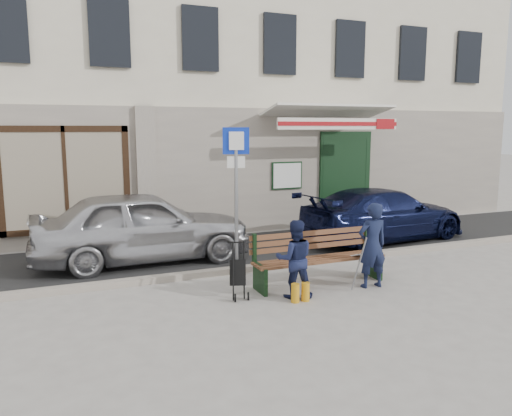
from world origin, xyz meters
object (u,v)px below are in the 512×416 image
woman (295,259)px  stroller (238,274)px  car_silver (143,226)px  car_navy (383,214)px  man (372,245)px  parking_sign (236,175)px  bench (317,259)px

woman → stroller: woman is taller
stroller → car_silver: bearing=129.6°
car_silver → woman: 3.63m
car_silver → car_navy: (5.73, -0.22, -0.10)m
man → stroller: size_ratio=1.63×
car_navy → stroller: car_navy is taller
car_navy → woman: bearing=119.2°
parking_sign → man: (1.70, -2.03, -1.09)m
car_navy → man: bearing=132.9°
car_navy → bench: (-3.21, -2.46, -0.18)m
parking_sign → woman: 2.33m
car_silver → man: (3.31, -3.16, -0.01)m
car_silver → woman: (1.86, -3.12, -0.10)m
parking_sign → stroller: (-0.60, -1.67, -1.43)m
stroller → man: bearing=10.9°
stroller → parking_sign: bearing=90.2°
car_silver → man: 4.57m
car_navy → stroller: bearing=111.0°
woman → man: bearing=-164.9°
car_navy → bench: size_ratio=1.82×
parking_sign → car_navy: bearing=26.8°
bench → woman: bearing=-146.2°
parking_sign → man: 2.87m
parking_sign → stroller: bearing=-95.3°
car_silver → man: bearing=-134.0°
car_silver → woman: size_ratio=3.42×
woman → bench: bearing=-129.5°
parking_sign → man: size_ratio=1.85×
woman → stroller: size_ratio=1.41×
car_navy → stroller: (-4.71, -2.58, -0.24)m
car_navy → stroller: 5.38m
woman → car_silver: bearing=-42.5°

